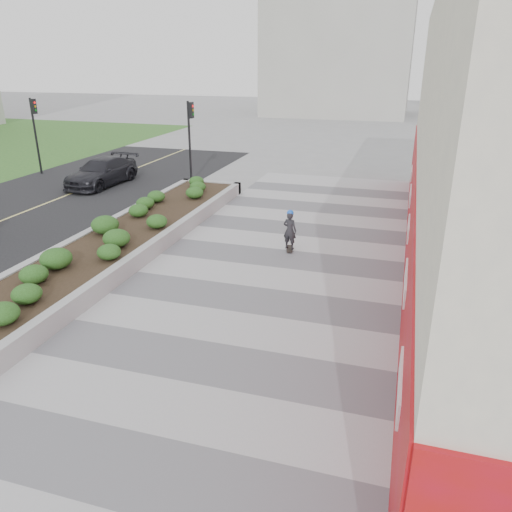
# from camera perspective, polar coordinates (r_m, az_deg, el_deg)

# --- Properties ---
(ground) EXTENTS (160.00, 160.00, 0.00)m
(ground) POSITION_cam_1_polar(r_m,az_deg,el_deg) (9.90, -9.43, -17.49)
(ground) COLOR gray
(ground) RESTS_ON ground
(walkway) EXTENTS (8.00, 36.00, 0.01)m
(walkway) POSITION_cam_1_polar(r_m,az_deg,el_deg) (12.15, -3.25, -9.05)
(walkway) COLOR #A8A8AD
(walkway) RESTS_ON ground
(planter) EXTENTS (3.00, 18.00, 0.90)m
(planter) POSITION_cam_1_polar(r_m,az_deg,el_deg) (17.54, -15.85, 1.54)
(planter) COLOR #9E9EA0
(planter) RESTS_ON ground
(traffic_signal_near) EXTENTS (0.33, 0.28, 4.20)m
(traffic_signal_near) POSITION_cam_1_polar(r_m,az_deg,el_deg) (26.84, -7.52, 14.10)
(traffic_signal_near) COLOR black
(traffic_signal_near) RESTS_ON ground
(traffic_signal_far) EXTENTS (0.33, 0.28, 4.20)m
(traffic_signal_far) POSITION_cam_1_polar(r_m,az_deg,el_deg) (31.33, -23.94, 13.55)
(traffic_signal_far) COLOR black
(traffic_signal_far) RESTS_ON ground
(distant_bldg_north_l) EXTENTS (16.00, 12.00, 20.00)m
(distant_bldg_north_l) POSITION_cam_1_polar(r_m,az_deg,el_deg) (62.51, 9.71, 24.84)
(distant_bldg_north_l) COLOR #ADAAA3
(distant_bldg_north_l) RESTS_ON ground
(manhole_cover) EXTENTS (0.44, 0.44, 0.01)m
(manhole_cover) POSITION_cam_1_polar(r_m,az_deg,el_deg) (12.01, -0.97, -9.42)
(manhole_cover) COLOR #595654
(manhole_cover) RESTS_ON ground
(skateboarder) EXTENTS (0.53, 0.75, 1.46)m
(skateboarder) POSITION_cam_1_polar(r_m,az_deg,el_deg) (17.09, 3.88, 2.97)
(skateboarder) COLOR beige
(skateboarder) RESTS_ON ground
(car_dark) EXTENTS (2.17, 4.83, 1.37)m
(car_dark) POSITION_cam_1_polar(r_m,az_deg,el_deg) (27.60, -17.22, 9.16)
(car_dark) COLOR black
(car_dark) RESTS_ON ground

